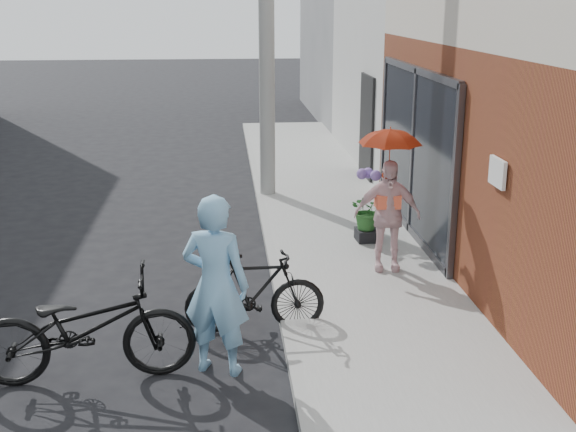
{
  "coord_description": "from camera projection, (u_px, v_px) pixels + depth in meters",
  "views": [
    {
      "loc": [
        0.3,
        -6.96,
        3.55
      ],
      "look_at": [
        1.04,
        1.2,
        1.1
      ],
      "focal_mm": 45.0,
      "sensor_mm": 36.0,
      "label": 1
    }
  ],
  "objects": [
    {
      "name": "ground",
      "position": [
        201.0,
        350.0,
        7.63
      ],
      "size": [
        80.0,
        80.0,
        0.0
      ],
      "primitive_type": "plane",
      "color": "black",
      "rests_on": "ground"
    },
    {
      "name": "sidewalk",
      "position": [
        361.0,
        271.0,
        9.7
      ],
      "size": [
        2.2,
        24.0,
        0.12
      ],
      "primitive_type": "cube",
      "color": "#979792",
      "rests_on": "ground"
    },
    {
      "name": "curb",
      "position": [
        275.0,
        274.0,
        9.6
      ],
      "size": [
        0.12,
        24.0,
        0.12
      ],
      "primitive_type": "cube",
      "color": "#9E9E99",
      "rests_on": "ground"
    },
    {
      "name": "plaster_building",
      "position": [
        535.0,
        3.0,
        15.84
      ],
      "size": [
        8.0,
        6.0,
        7.0
      ],
      "primitive_type": "cube",
      "color": "silver",
      "rests_on": "ground"
    },
    {
      "name": "east_building_far",
      "position": [
        441.0,
        2.0,
        22.52
      ],
      "size": [
        8.0,
        8.0,
        7.0
      ],
      "primitive_type": "cube",
      "color": "slate",
      "rests_on": "ground"
    },
    {
      "name": "utility_pole",
      "position": [
        266.0,
        4.0,
        12.44
      ],
      "size": [
        0.28,
        0.28,
        7.0
      ],
      "primitive_type": "cylinder",
      "color": "#9E9E99",
      "rests_on": "ground"
    },
    {
      "name": "officer",
      "position": [
        216.0,
        285.0,
        6.96
      ],
      "size": [
        0.77,
        0.63,
        1.83
      ],
      "primitive_type": "imported",
      "rotation": [
        0.0,
        0.0,
        2.8
      ],
      "color": "#7EB8E0",
      "rests_on": "ground"
    },
    {
      "name": "bike_left",
      "position": [
        85.0,
        328.0,
        6.9
      ],
      "size": [
        2.13,
        0.87,
        1.1
      ],
      "primitive_type": "imported",
      "rotation": [
        0.0,
        0.0,
        1.64
      ],
      "color": "black",
      "rests_on": "ground"
    },
    {
      "name": "bike_right",
      "position": [
        255.0,
        292.0,
        7.95
      ],
      "size": [
        1.56,
        0.48,
        0.93
      ],
      "primitive_type": "imported",
      "rotation": [
        0.0,
        0.0,
        1.6
      ],
      "color": "black",
      "rests_on": "ground"
    },
    {
      "name": "kimono_woman",
      "position": [
        387.0,
        215.0,
        9.42
      ],
      "size": [
        0.9,
        0.45,
        1.48
      ],
      "primitive_type": "imported",
      "rotation": [
        0.0,
        0.0,
        -0.11
      ],
      "color": "beige",
      "rests_on": "sidewalk"
    },
    {
      "name": "parasol",
      "position": [
        390.0,
        134.0,
        9.11
      ],
      "size": [
        0.77,
        0.77,
        0.68
      ],
      "primitive_type": "imported",
      "color": "#B93615",
      "rests_on": "kimono_woman"
    },
    {
      "name": "planter",
      "position": [
        367.0,
        235.0,
        10.73
      ],
      "size": [
        0.35,
        0.35,
        0.18
      ],
      "primitive_type": "cube",
      "rotation": [
        0.0,
        0.0,
        0.06
      ],
      "color": "black",
      "rests_on": "sidewalk"
    },
    {
      "name": "potted_plant",
      "position": [
        368.0,
        210.0,
        10.62
      ],
      "size": [
        0.53,
        0.46,
        0.59
      ],
      "primitive_type": "imported",
      "color": "#2A6327",
      "rests_on": "planter"
    }
  ]
}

